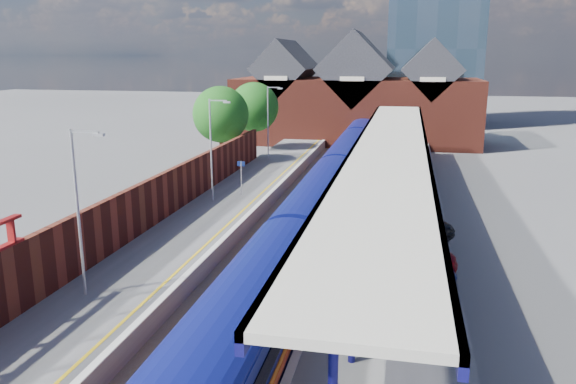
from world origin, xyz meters
name	(u,v)px	position (x,y,z in m)	size (l,w,h in m)	color
ground	(323,193)	(0.00, 30.00, 0.00)	(240.00, 240.00, 0.00)	#5B5B5E
ballast_bed	(299,229)	(0.00, 20.00, 0.03)	(6.00, 76.00, 0.06)	#473D33
rails	(299,227)	(0.00, 20.00, 0.12)	(4.51, 76.00, 0.14)	slate
left_platform	(217,217)	(-5.50, 20.00, 0.50)	(5.00, 76.00, 1.00)	#565659
right_platform	(395,227)	(6.00, 20.00, 0.50)	(6.00, 76.00, 1.00)	#565659
coping_left	(252,211)	(-3.15, 20.00, 1.02)	(0.30, 76.00, 0.05)	silver
coping_right	(349,216)	(3.15, 20.00, 1.02)	(0.30, 76.00, 0.05)	silver
yellow_line	(243,211)	(-3.75, 20.00, 1.01)	(0.14, 76.00, 0.01)	yellow
train	(337,175)	(1.49, 26.95, 2.12)	(2.87, 65.91, 3.45)	navy
canopy	(391,146)	(5.48, 21.95, 5.25)	(4.50, 52.00, 4.48)	#110F5A
lamp_post_b	(80,203)	(-6.36, 6.00, 4.99)	(1.48, 0.18, 7.00)	#A5A8AA
lamp_post_c	(213,144)	(-6.36, 22.00, 4.99)	(1.48, 0.18, 7.00)	#A5A8AA
lamp_post_d	(269,119)	(-6.36, 38.00, 4.99)	(1.48, 0.18, 7.00)	#A5A8AA
platform_sign	(241,172)	(-5.00, 24.00, 2.69)	(0.55, 0.08, 2.50)	#A5A8AA
brick_wall	(133,212)	(-8.10, 13.54, 2.45)	(0.35, 50.00, 3.86)	maroon
station_building	(356,99)	(0.00, 58.00, 5.45)	(30.00, 12.12, 13.78)	maroon
tree_near	(222,116)	(-10.35, 35.91, 5.35)	(5.20, 5.20, 8.10)	#382314
tree_far	(255,109)	(-9.35, 43.91, 5.35)	(5.20, 5.20, 8.10)	#382314
parked_car_red	(408,255)	(6.75, 11.56, 1.77)	(1.82, 4.53, 1.54)	maroon
parked_car_silver	(405,289)	(6.65, 7.92, 1.62)	(1.30, 3.74, 1.23)	#9E9FA2
parked_car_dark	(414,222)	(7.09, 17.40, 1.65)	(1.83, 4.51, 1.31)	black
parked_car_blue	(413,271)	(6.98, 10.21, 1.53)	(1.77, 3.83, 1.06)	navy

